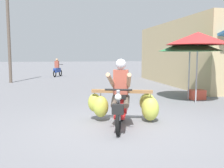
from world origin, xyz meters
The scene contains 8 objects.
ground_plane centered at (0.00, 0.00, 0.00)m, with size 120.00×120.00×0.00m, color slate.
motorbike_main_loaded centered at (0.20, 0.29, 0.53)m, with size 1.83×1.79×1.58m.
motorbike_distant_ahead_left centered at (-1.62, 14.49, 0.57)m, with size 0.77×1.53×1.40m.
shopfront_building centered at (6.28, 7.88, 1.74)m, with size 3.56×9.40×3.47m.
market_umbrella_near_shop centered at (3.37, 3.10, 2.02)m, with size 2.30×2.30×2.24m.
market_umbrella_further_along centered at (3.31, 2.46, 2.23)m, with size 2.17×2.17×2.45m.
produce_crate centered at (3.71, 3.08, 0.18)m, with size 0.56×0.40×0.36m, color #CC4C38.
utility_pole centered at (-4.32, 10.62, 3.14)m, with size 0.18×0.18×6.28m, color brown.
Camera 1 is at (-1.28, -5.59, 1.67)m, focal length 40.76 mm.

